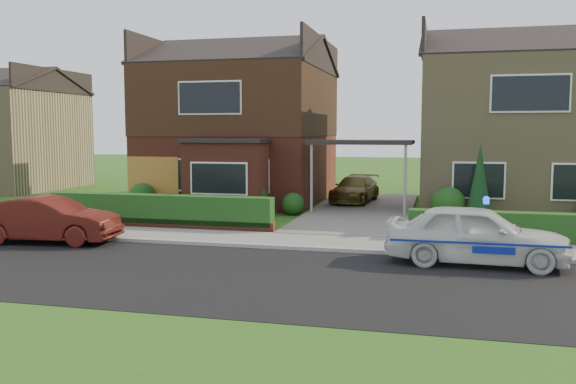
% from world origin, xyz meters
% --- Properties ---
extents(ground, '(120.00, 120.00, 0.00)m').
position_xyz_m(ground, '(0.00, 0.00, 0.00)').
color(ground, '#234D14').
rests_on(ground, ground).
extents(road, '(60.00, 6.00, 0.02)m').
position_xyz_m(road, '(0.00, 0.00, 0.00)').
color(road, black).
rests_on(road, ground).
extents(kerb, '(60.00, 0.16, 0.12)m').
position_xyz_m(kerb, '(0.00, 3.05, 0.06)').
color(kerb, '#9E9993').
rests_on(kerb, ground).
extents(sidewalk, '(60.00, 2.00, 0.10)m').
position_xyz_m(sidewalk, '(0.00, 4.10, 0.05)').
color(sidewalk, slate).
rests_on(sidewalk, ground).
extents(grass_verge, '(60.00, 4.00, 0.01)m').
position_xyz_m(grass_verge, '(0.00, -5.00, 0.00)').
color(grass_verge, '#234D14').
rests_on(grass_verge, ground).
extents(driveway, '(3.80, 12.00, 0.12)m').
position_xyz_m(driveway, '(0.00, 11.00, 0.06)').
color(driveway, '#666059').
rests_on(driveway, ground).
extents(house_left, '(7.50, 9.53, 7.25)m').
position_xyz_m(house_left, '(-5.78, 13.90, 3.81)').
color(house_left, brown).
rests_on(house_left, ground).
extents(house_right, '(7.50, 8.06, 7.25)m').
position_xyz_m(house_right, '(5.80, 13.99, 3.66)').
color(house_right, '#98855D').
rests_on(house_right, ground).
extents(carport_link, '(3.80, 3.00, 2.77)m').
position_xyz_m(carport_link, '(0.00, 10.95, 2.66)').
color(carport_link, black).
rests_on(carport_link, ground).
extents(garage_door, '(2.20, 0.10, 2.10)m').
position_xyz_m(garage_door, '(-8.25, 9.96, 1.05)').
color(garage_door, '#955C20').
rests_on(garage_door, ground).
extents(dwarf_wall, '(7.70, 0.25, 0.36)m').
position_xyz_m(dwarf_wall, '(-5.80, 5.30, 0.18)').
color(dwarf_wall, brown).
rests_on(dwarf_wall, ground).
extents(hedge_left, '(7.50, 0.55, 0.90)m').
position_xyz_m(hedge_left, '(-5.80, 5.45, 0.00)').
color(hedge_left, '#133C17').
rests_on(hedge_left, ground).
extents(hedge_right, '(7.50, 0.55, 0.80)m').
position_xyz_m(hedge_right, '(5.80, 5.35, 0.00)').
color(hedge_right, '#133C17').
rests_on(hedge_right, ground).
extents(shrub_left_far, '(1.08, 1.08, 1.08)m').
position_xyz_m(shrub_left_far, '(-8.50, 9.50, 0.54)').
color(shrub_left_far, '#133C17').
rests_on(shrub_left_far, ground).
extents(shrub_left_mid, '(1.32, 1.32, 1.32)m').
position_xyz_m(shrub_left_mid, '(-4.00, 9.30, 0.66)').
color(shrub_left_mid, '#133C17').
rests_on(shrub_left_mid, ground).
extents(shrub_left_near, '(0.84, 0.84, 0.84)m').
position_xyz_m(shrub_left_near, '(-2.40, 9.60, 0.42)').
color(shrub_left_near, '#133C17').
rests_on(shrub_left_near, ground).
extents(shrub_right_near, '(1.20, 1.20, 1.20)m').
position_xyz_m(shrub_right_near, '(3.20, 9.40, 0.60)').
color(shrub_right_near, '#133C17').
rests_on(shrub_right_near, ground).
extents(conifer_a, '(0.90, 0.90, 2.60)m').
position_xyz_m(conifer_a, '(4.20, 9.20, 1.30)').
color(conifer_a, black).
rests_on(conifer_a, ground).
extents(neighbour_left, '(6.50, 7.00, 5.20)m').
position_xyz_m(neighbour_left, '(-20.00, 16.00, 2.60)').
color(neighbour_left, '#98855D').
rests_on(neighbour_left, ground).
extents(police_car, '(3.82, 4.23, 1.58)m').
position_xyz_m(police_car, '(3.74, 2.40, 0.71)').
color(police_car, silver).
rests_on(police_car, ground).
extents(driveway_car, '(1.92, 3.89, 1.09)m').
position_xyz_m(driveway_car, '(-0.60, 13.42, 0.66)').
color(driveway_car, brown).
rests_on(driveway_car, driveway).
extents(street_car, '(1.78, 4.02, 1.28)m').
position_xyz_m(street_car, '(-7.70, 2.40, 0.64)').
color(street_car, '#4C1510').
rests_on(street_car, ground).
extents(potted_plant_a, '(0.48, 0.39, 0.78)m').
position_xyz_m(potted_plant_a, '(-3.94, 8.39, 0.39)').
color(potted_plant_a, gray).
rests_on(potted_plant_a, ground).
extents(potted_plant_b, '(0.48, 0.43, 0.74)m').
position_xyz_m(potted_plant_b, '(-8.57, 6.00, 0.37)').
color(potted_plant_b, gray).
rests_on(potted_plant_b, ground).
extents(potted_plant_c, '(0.45, 0.45, 0.69)m').
position_xyz_m(potted_plant_c, '(-6.66, 9.00, 0.35)').
color(potted_plant_c, gray).
rests_on(potted_plant_c, ground).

